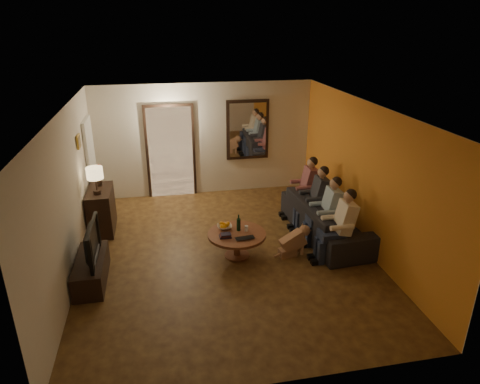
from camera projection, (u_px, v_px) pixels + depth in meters
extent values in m
cube|color=#3D2210|center=(227.00, 254.00, 7.65)|extent=(5.00, 6.00, 0.01)
cube|color=white|center=(225.00, 109.00, 6.67)|extent=(5.00, 6.00, 0.01)
cube|color=beige|center=(205.00, 140.00, 9.88)|extent=(5.00, 0.02, 2.60)
cube|color=beige|center=(273.00, 289.00, 4.43)|extent=(5.00, 0.02, 2.60)
cube|color=beige|center=(69.00, 197.00, 6.71)|extent=(0.02, 6.00, 2.60)
cube|color=beige|center=(364.00, 176.00, 7.60)|extent=(0.02, 6.00, 2.60)
cube|color=orange|center=(364.00, 176.00, 7.60)|extent=(0.01, 6.00, 2.60)
cube|color=#FFE0A5|center=(171.00, 152.00, 9.82)|extent=(1.00, 0.06, 2.10)
cube|color=black|center=(171.00, 153.00, 9.81)|extent=(1.12, 0.04, 2.22)
cube|color=silver|center=(182.00, 158.00, 9.92)|extent=(0.45, 0.03, 1.70)
cube|color=black|center=(248.00, 130.00, 9.95)|extent=(1.00, 0.05, 1.40)
cube|color=white|center=(248.00, 130.00, 9.92)|extent=(0.86, 0.02, 1.26)
cube|color=white|center=(92.00, 167.00, 8.92)|extent=(0.06, 0.85, 2.04)
cube|color=#B28C33|center=(79.00, 141.00, 7.69)|extent=(0.03, 0.28, 0.24)
cube|color=brown|center=(79.00, 141.00, 7.70)|extent=(0.01, 0.22, 0.18)
cube|color=black|center=(101.00, 210.00, 8.36)|extent=(0.45, 0.96, 0.85)
cube|color=black|center=(91.00, 270.00, 6.78)|extent=(0.45, 1.21, 0.40)
imported|color=black|center=(87.00, 243.00, 6.60)|extent=(1.02, 0.13, 0.59)
imported|color=black|center=(326.00, 218.00, 8.19)|extent=(2.46, 1.09, 0.70)
cylinder|color=brown|center=(237.00, 245.00, 7.50)|extent=(1.23, 1.23, 0.45)
imported|color=white|center=(225.00, 227.00, 7.57)|extent=(0.26, 0.26, 0.06)
cylinder|color=silver|center=(246.00, 228.00, 7.47)|extent=(0.06, 0.06, 0.10)
imported|color=black|center=(246.00, 240.00, 7.17)|extent=(0.35, 0.24, 0.03)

